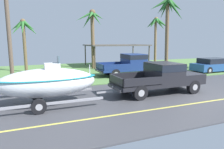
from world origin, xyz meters
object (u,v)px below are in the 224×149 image
object	(u,v)px
palm_tree_mid	(92,26)
palm_tree_far_right	(24,31)
pickup_truck_towing	(163,76)
boat_on_trailer	(47,82)
carport_awning	(116,46)
palm_tree_near_right	(156,27)
utility_pole	(8,27)
parked_pickup_background	(133,64)
palm_tree_near_left	(168,14)
parked_sedan_near	(214,65)

from	to	relation	value
palm_tree_mid	palm_tree_far_right	distance (m)	6.84
pickup_truck_towing	palm_tree_far_right	world-z (taller)	palm_tree_far_right
boat_on_trailer	palm_tree_far_right	xyz separation A→B (m)	(-1.12, 11.58, 2.87)
carport_awning	palm_tree_near_right	bearing A→B (deg)	-23.47
pickup_truck_towing	palm_tree_far_right	distance (m)	14.22
boat_on_trailer	utility_pole	xyz separation A→B (m)	(-1.80, 3.93, 2.74)
parked_pickup_background	palm_tree_near_left	distance (m)	5.52
palm_tree_near_left	utility_pole	size ratio (longest dim) A/B	0.94
palm_tree_near_left	palm_tree_near_right	xyz separation A→B (m)	(2.35, 5.28, -0.78)
parked_sedan_near	utility_pole	world-z (taller)	utility_pole
palm_tree_near_right	palm_tree_far_right	distance (m)	14.61
palm_tree_near_left	utility_pole	xyz separation A→B (m)	(-12.92, -1.86, -1.61)
palm_tree_near_left	pickup_truck_towing	bearing A→B (deg)	-128.11
pickup_truck_towing	boat_on_trailer	world-z (taller)	boat_on_trailer
palm_tree_near_left	palm_tree_mid	xyz separation A→B (m)	(-5.44, 5.96, -0.76)
carport_awning	utility_pole	xyz separation A→B (m)	(-10.88, -9.04, 1.35)
parked_sedan_near	carport_awning	size ratio (longest dim) A/B	0.65
parked_pickup_background	parked_sedan_near	bearing A→B (deg)	-7.78
carport_awning	palm_tree_near_left	size ratio (longest dim) A/B	1.04
parked_pickup_background	palm_tree_far_right	xyz separation A→B (m)	(-8.94, 5.44, 2.94)
palm_tree_mid	parked_pickup_background	bearing A→B (deg)	-69.15
parked_pickup_background	boat_on_trailer	bearing A→B (deg)	-141.86
parked_sedan_near	palm_tree_near_left	distance (m)	7.14
pickup_truck_towing	utility_pole	world-z (taller)	utility_pole
boat_on_trailer	palm_tree_near_right	world-z (taller)	palm_tree_near_right
carport_awning	palm_tree_far_right	world-z (taller)	palm_tree_far_right
boat_on_trailer	utility_pole	world-z (taller)	utility_pole
palm_tree_near_right	palm_tree_near_left	bearing A→B (deg)	-113.98
palm_tree_far_right	utility_pole	bearing A→B (deg)	-95.10
palm_tree_far_right	parked_pickup_background	bearing A→B (deg)	-31.35
parked_pickup_background	palm_tree_near_left	size ratio (longest dim) A/B	0.84
pickup_truck_towing	parked_pickup_background	xyz separation A→B (m)	(1.24, 6.14, 0.06)
pickup_truck_towing	palm_tree_near_right	size ratio (longest dim) A/B	0.97
pickup_truck_towing	palm_tree_near_left	bearing A→B (deg)	51.89
palm_tree_mid	pickup_truck_towing	bearing A→B (deg)	-85.62
pickup_truck_towing	palm_tree_far_right	size ratio (longest dim) A/B	1.10
boat_on_trailer	utility_pole	bearing A→B (deg)	114.63
pickup_truck_towing	palm_tree_mid	bearing A→B (deg)	94.38
parked_sedan_near	palm_tree_near_right	size ratio (longest dim) A/B	0.80
palm_tree_near_right	pickup_truck_towing	bearing A→B (deg)	-121.90
boat_on_trailer	parked_pickup_background	size ratio (longest dim) A/B	1.00
parked_pickup_background	utility_pole	size ratio (longest dim) A/B	0.79
parked_pickup_background	parked_sedan_near	size ratio (longest dim) A/B	1.24
boat_on_trailer	carport_awning	size ratio (longest dim) A/B	0.81
parked_sedan_near	utility_pole	xyz separation A→B (m)	(-18.15, -1.04, 3.19)
palm_tree_near_right	palm_tree_far_right	size ratio (longest dim) A/B	1.14
palm_tree_near_right	palm_tree_mid	xyz separation A→B (m)	(-7.79, 0.68, 0.02)
pickup_truck_towing	boat_on_trailer	bearing A→B (deg)	-180.00
pickup_truck_towing	parked_sedan_near	bearing A→B (deg)	26.98
palm_tree_near_left	palm_tree_mid	bearing A→B (deg)	132.38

